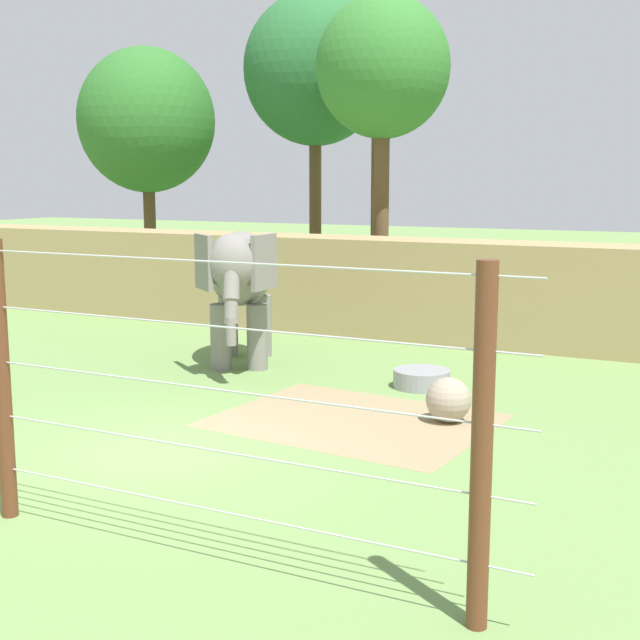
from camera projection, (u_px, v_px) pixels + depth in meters
The scene contains 11 objects.
ground_plane at pixel (159, 451), 12.64m from camera, with size 120.00×120.00×0.00m, color #6B8E4C.
dirt_patch at pixel (354, 420), 14.27m from camera, with size 4.40×3.47×0.01m, color #937F5B.
embankment_wall at pixel (413, 288), 21.79m from camera, with size 36.00×1.80×2.49m, color tan.
elephant at pixel (240, 276), 18.23m from camera, with size 2.65×3.65×2.94m.
enrichment_ball at pixel (448, 400), 14.14m from camera, with size 0.75×0.75×0.75m, color gray.
cable_fence at pixel (6, 380), 9.93m from camera, with size 12.30×0.19×3.31m.
water_tub at pixel (422, 378), 16.52m from camera, with size 1.10×1.10×0.35m.
tree_far_left at pixel (147, 121), 30.74m from camera, with size 4.91×4.91×8.68m.
tree_behind_wall at pixel (379, 61), 27.72m from camera, with size 3.70×3.70×9.84m.
tree_right_of_centre at pixel (383, 70), 23.99m from camera, with size 3.79×3.79×9.10m.
tree_far_right at pixel (315, 70), 30.15m from camera, with size 5.08×5.08×10.50m.
Camera 1 is at (7.60, -9.79, 3.97)m, focal length 47.93 mm.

